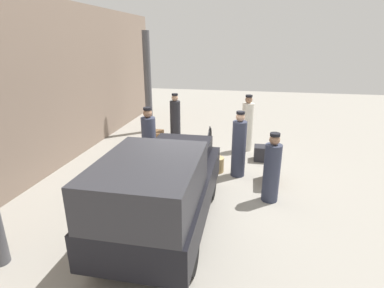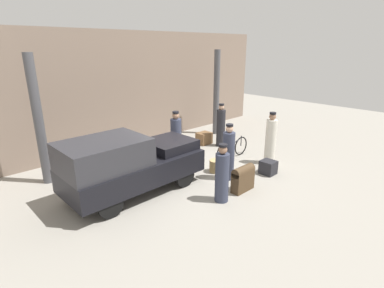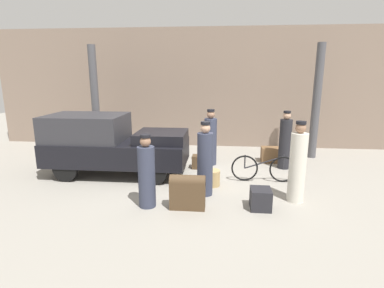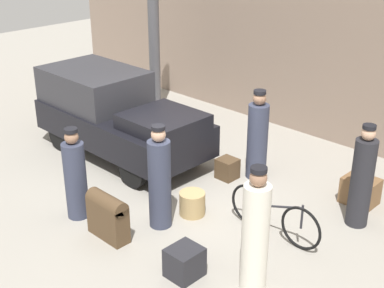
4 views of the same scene
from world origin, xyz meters
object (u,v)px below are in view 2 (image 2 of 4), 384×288
wicker_basket (216,166)px  porter_standing_middle (222,176)px  suitcase_tan_flat (204,138)px  suitcase_small_leather (177,158)px  porter_carrying_trunk (176,137)px  trunk_barrel_dark (243,178)px  porter_with_bicycle (228,154)px  suitcase_black_upright (268,167)px  bicycle (232,149)px  porter_lifting_near_truck (271,140)px  conductor_in_dark_uniform (221,127)px  truck (128,163)px

wicker_basket → porter_standing_middle: 1.99m
suitcase_tan_flat → suitcase_small_leather: bearing=-158.6°
porter_carrying_trunk → trunk_barrel_dark: (-0.36, -3.27, -0.40)m
porter_with_bicycle → suitcase_black_upright: 1.51m
porter_standing_middle → trunk_barrel_dark: 0.94m
wicker_basket → porter_with_bicycle: bearing=-102.8°
bicycle → wicker_basket: bicycle is taller
bicycle → suitcase_black_upright: size_ratio=3.67×
bicycle → trunk_barrel_dark: size_ratio=2.28×
suitcase_black_upright → suitcase_tan_flat: 3.66m
wicker_basket → trunk_barrel_dark: bearing=-107.9°
bicycle → suitcase_tan_flat: (0.47, 1.89, -0.12)m
porter_lifting_near_truck → suitcase_black_upright: (-0.83, -0.49, -0.62)m
porter_lifting_near_truck → porter_with_bicycle: 2.06m
suitcase_small_leather → suitcase_black_upright: 3.09m
suitcase_small_leather → porter_carrying_trunk: bearing=51.9°
trunk_barrel_dark → suitcase_black_upright: trunk_barrel_dark is taller
conductor_in_dark_uniform → trunk_barrel_dark: conductor_in_dark_uniform is taller
wicker_basket → porter_carrying_trunk: (-0.10, 1.86, 0.59)m
porter_with_bicycle → trunk_barrel_dark: porter_with_bicycle is taller
porter_carrying_trunk → porter_standing_middle: porter_carrying_trunk is taller
porter_lifting_near_truck → suitcase_small_leather: bearing=137.0°
porter_carrying_trunk → porter_lifting_near_truck: bearing=-52.7°
truck → porter_standing_middle: size_ratio=2.44×
porter_standing_middle → suitcase_black_upright: (2.42, 0.11, -0.50)m
suitcase_tan_flat → suitcase_black_upright: bearing=-101.9°
porter_carrying_trunk → porter_standing_middle: size_ratio=1.10×
wicker_basket → porter_lifting_near_truck: 2.16m
porter_with_bicycle → trunk_barrel_dark: (-0.32, -0.81, -0.40)m
porter_standing_middle → trunk_barrel_dark: size_ratio=2.12×
porter_standing_middle → suitcase_tan_flat: bearing=49.3°
porter_standing_middle → suitcase_black_upright: bearing=2.6°
bicycle → porter_carrying_trunk: 2.10m
conductor_in_dark_uniform → suitcase_tan_flat: 0.91m
wicker_basket → suitcase_black_upright: 1.67m
bicycle → porter_carrying_trunk: (-1.47, 1.43, 0.43)m
conductor_in_dark_uniform → porter_lifting_near_truck: size_ratio=0.96×
wicker_basket → suitcase_small_leather: 1.49m
porter_lifting_near_truck → suitcase_black_upright: bearing=-149.7°
truck → wicker_basket: 3.03m
truck → bicycle: size_ratio=2.28×
conductor_in_dark_uniform → porter_lifting_near_truck: 2.46m
porter_standing_middle → suitcase_small_leather: bearing=72.3°
bicycle → porter_standing_middle: bearing=-146.3°
wicker_basket → suitcase_small_leather: (-0.45, 1.42, -0.00)m
truck → suitcase_black_upright: 4.45m
porter_carrying_trunk → suitcase_black_upright: 3.39m
suitcase_black_upright → porter_carrying_trunk: bearing=110.7°
porter_lifting_near_truck → conductor_in_dark_uniform: bearing=84.8°
suitcase_small_leather → trunk_barrel_dark: bearing=-90.3°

